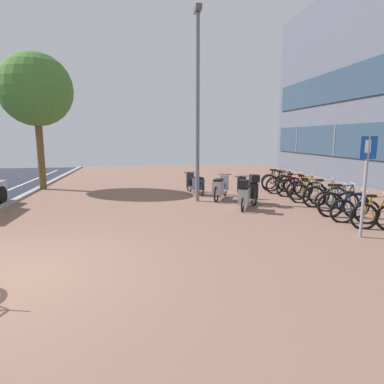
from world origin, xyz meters
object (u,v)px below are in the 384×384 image
scooter_near (196,184)px  bicycle_rack_01 (355,211)px  bicycle_rack_08 (284,185)px  parking_sign (366,175)px  bicycle_rack_07 (294,188)px  street_tree (36,90)px  bicycle_rack_00 (377,216)px  bicycle_rack_03 (337,201)px  scooter_extra (249,189)px  bicycle_rack_02 (343,205)px  bicycle_rack_05 (309,194)px  bicycle_rack_09 (278,183)px  bicycle_rack_06 (306,191)px  bicycle_rack_04 (325,197)px  scooter_mid (220,188)px  bicycle_rack_10 (276,182)px  scooter_far (245,195)px  lamp_post (198,98)px

scooter_near → bicycle_rack_01: bearing=-55.9°
bicycle_rack_08 → parking_sign: (-0.66, -5.63, 1.07)m
bicycle_rack_07 → street_tree: bearing=160.8°
bicycle_rack_08 → bicycle_rack_00: bearing=-88.6°
bicycle_rack_03 → bicycle_rack_07: bicycle_rack_07 is taller
bicycle_rack_08 → scooter_extra: size_ratio=0.71×
bicycle_rack_02 → bicycle_rack_05: size_ratio=1.22×
bicycle_rack_01 → bicycle_rack_09: 5.11m
bicycle_rack_07 → scooter_near: (-3.59, 1.24, 0.05)m
scooter_near → bicycle_rack_03: bearing=-45.6°
bicycle_rack_06 → bicycle_rack_02: bearing=-94.4°
bicycle_rack_08 → parking_sign: parking_sign is taller
bicycle_rack_03 → bicycle_rack_04: (-0.01, 0.64, 0.02)m
street_tree → scooter_mid: bearing=-26.1°
bicycle_rack_09 → bicycle_rack_06: bearing=-83.8°
scooter_mid → bicycle_rack_05: bearing=-24.5°
bicycle_rack_00 → scooter_near: (-3.57, 5.70, 0.06)m
scooter_near → parking_sign: parking_sign is taller
bicycle_rack_08 → scooter_extra: bearing=-143.1°
bicycle_rack_07 → bicycle_rack_10: 1.92m
scooter_near → scooter_extra: 2.55m
bicycle_rack_10 → parking_sign: bearing=-97.2°
scooter_extra → street_tree: street_tree is taller
bicycle_rack_06 → parking_sign: (-0.92, -4.36, 1.07)m
bicycle_rack_08 → parking_sign: 5.77m
bicycle_rack_09 → scooter_far: size_ratio=0.76×
bicycle_rack_05 → bicycle_rack_10: 3.20m
bicycle_rack_00 → bicycle_rack_09: 5.75m
bicycle_rack_04 → street_tree: street_tree is taller
bicycle_rack_06 → lamp_post: bearing=174.0°
bicycle_rack_09 → scooter_near: bicycle_rack_09 is taller
bicycle_rack_02 → bicycle_rack_07: bearing=88.5°
bicycle_rack_06 → bicycle_rack_00: bearing=-92.0°
scooter_near → lamp_post: lamp_post is taller
bicycle_rack_08 → scooter_extra: scooter_extra is taller
bicycle_rack_04 → parking_sign: size_ratio=0.58×
scooter_extra → parking_sign: size_ratio=0.83×
bicycle_rack_06 → bicycle_rack_01: bearing=-95.0°
scooter_extra → lamp_post: (-1.71, 0.58, 3.07)m
bicycle_rack_04 → bicycle_rack_10: 3.83m
bicycle_rack_01 → scooter_extra: size_ratio=0.66×
lamp_post → bicycle_rack_08: bearing=13.4°
scooter_near → scooter_mid: size_ratio=0.99×
scooter_near → scooter_extra: (1.52, -2.04, 0.08)m
bicycle_rack_04 → scooter_mid: bearing=147.5°
bicycle_rack_08 → bicycle_rack_09: 0.64m
bicycle_rack_06 → scooter_far: 2.85m
bicycle_rack_03 → scooter_near: size_ratio=0.71×
bicycle_rack_06 → street_tree: bearing=157.9°
scooter_far → bicycle_rack_07: bearing=34.6°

